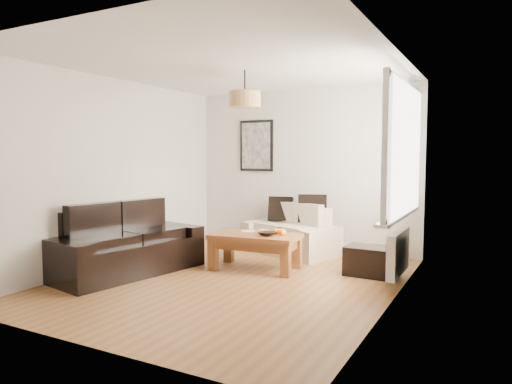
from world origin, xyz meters
The scene contains 21 objects.
floor centered at (0.00, 0.00, 0.00)m, with size 4.50×4.50×0.00m, color brown.
ceiling centered at (0.00, 0.00, 2.60)m, with size 3.80×4.50×0.00m, color white, non-canonical shape.
wall_back centered at (0.00, 2.25, 1.30)m, with size 3.80×0.04×2.60m, color silver, non-canonical shape.
wall_front centered at (0.00, -2.25, 1.30)m, with size 3.80×0.04×2.60m, color silver, non-canonical shape.
wall_left centered at (-1.90, 0.00, 1.30)m, with size 0.04×4.50×2.60m, color silver, non-canonical shape.
wall_right centered at (1.90, 0.00, 1.30)m, with size 0.04×4.50×2.60m, color silver, non-canonical shape.
window_bay centered at (1.86, 0.80, 1.60)m, with size 0.14×1.90×1.60m, color white, non-canonical shape.
radiator centered at (1.82, 0.80, 0.38)m, with size 0.10×0.90×0.52m, color white.
poster centered at (-0.85, 2.22, 1.70)m, with size 0.62×0.04×0.87m, color black, non-canonical shape.
pendant_shade centered at (0.00, 0.30, 2.23)m, with size 0.40×0.40×0.20m, color tan.
loveseat_cream centered at (-0.02, 1.78, 0.36)m, with size 1.46×0.80×0.73m, color beige, non-canonical shape.
sofa_leather centered at (-1.43, -0.33, 0.42)m, with size 1.94×0.94×0.84m, color black, non-canonical shape.
coffee_table centered at (-0.03, 0.63, 0.24)m, with size 1.17×0.64×0.48m, color brown, non-canonical shape.
ottoman centered at (1.45, 1.03, 0.19)m, with size 0.65×0.42×0.37m, color black.
cushion_left centered at (-0.27, 1.96, 0.67)m, with size 0.39×0.12×0.39m, color black.
cushion_right centered at (0.28, 1.96, 0.70)m, with size 0.44×0.14×0.44m, color black.
fruit_bowl centered at (0.17, 0.58, 0.51)m, with size 0.22×0.22×0.05m, color black.
orange_a centered at (0.31, 0.70, 0.52)m, with size 0.09×0.09×0.09m, color orange.
orange_b centered at (0.35, 0.70, 0.52)m, with size 0.09×0.09×0.09m, color orange.
orange_c centered at (0.23, 0.74, 0.52)m, with size 0.07×0.07×0.07m, color orange.
papers centered at (-0.21, 0.76, 0.48)m, with size 0.18×0.13×0.01m, color white.
Camera 1 is at (2.86, -4.81, 1.54)m, focal length 32.46 mm.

